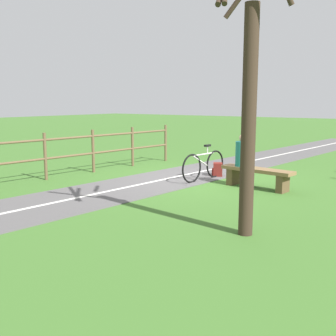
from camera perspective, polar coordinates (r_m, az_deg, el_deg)
name	(u,v)px	position (r m, az deg, el deg)	size (l,w,h in m)	color
ground_plane	(196,179)	(10.68, 3.88, -1.50)	(80.00, 80.00, 0.00)	#3D6B28
paved_path	(48,204)	(8.35, -16.48, -4.91)	(2.12, 36.00, 0.02)	#565454
path_centre_line	(48,204)	(8.35, -16.48, -4.84)	(0.10, 32.00, 0.00)	silver
bench	(257,174)	(9.67, 12.35, -0.87)	(1.78, 0.61, 0.47)	brown
person_seated	(243,153)	(9.80, 10.41, 2.14)	(0.38, 0.38, 0.77)	#1E6B66
bicycle	(204,165)	(10.43, 5.03, 0.36)	(0.24, 1.70, 0.91)	black
backpack	(218,170)	(11.02, 6.95, -0.25)	(0.36, 0.36, 0.37)	maroon
tree_near_bench	(248,100)	(6.09, 11.18, 9.31)	(1.21, 1.22, 4.67)	#38281E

